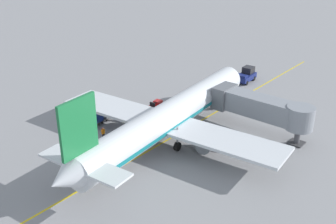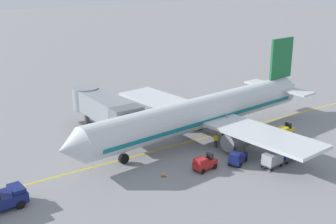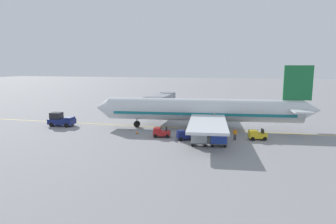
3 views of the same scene
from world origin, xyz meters
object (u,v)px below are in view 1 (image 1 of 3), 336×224
at_px(pushback_tractor, 246,75).
at_px(ground_crew_loader, 103,133).
at_px(safety_cone_nose_left, 179,102).
at_px(ground_crew_wing_walker, 154,124).
at_px(baggage_tug_spare, 156,106).
at_px(baggage_tug_lead, 133,113).
at_px(jet_bridge, 262,107).
at_px(baggage_tug_trailing, 89,146).
at_px(baggage_cart_front, 108,112).
at_px(baggage_cart_second_in_train, 95,119).
at_px(parked_airliner, 169,117).

relative_size(pushback_tractor, ground_crew_loader, 2.68).
xyz_separation_m(pushback_tractor, ground_crew_loader, (-2.98, -30.06, -0.15)).
bearing_deg(safety_cone_nose_left, pushback_tractor, 79.94).
bearing_deg(ground_crew_wing_walker, safety_cone_nose_left, 107.46).
bearing_deg(baggage_tug_spare, baggage_tug_lead, -102.65).
bearing_deg(jet_bridge, baggage_tug_trailing, -126.51).
xyz_separation_m(jet_bridge, baggage_cart_front, (-18.16, -9.87, -2.51)).
distance_m(pushback_tractor, baggage_cart_front, 26.42).
distance_m(ground_crew_loader, safety_cone_nose_left, 15.01).
xyz_separation_m(baggage_tug_lead, safety_cone_nose_left, (1.91, 8.00, -0.42)).
bearing_deg(ground_crew_wing_walker, baggage_tug_spare, 128.95).
relative_size(baggage_tug_lead, baggage_tug_spare, 1.06).
bearing_deg(baggage_cart_second_in_train, baggage_tug_spare, 69.90).
distance_m(pushback_tractor, baggage_tug_spare, 19.67).
bearing_deg(baggage_tug_trailing, ground_crew_loader, 106.28).
height_order(baggage_tug_trailing, safety_cone_nose_left, baggage_tug_trailing).
distance_m(jet_bridge, baggage_tug_spare, 15.41).
bearing_deg(safety_cone_nose_left, jet_bridge, -1.99).
height_order(jet_bridge, baggage_tug_lead, jet_bridge).
height_order(baggage_cart_front, baggage_cart_second_in_train, same).
bearing_deg(parked_airliner, baggage_cart_front, -176.52).
bearing_deg(jet_bridge, parked_airliner, -129.37).
bearing_deg(ground_crew_loader, baggage_cart_second_in_train, 152.56).
xyz_separation_m(parked_airliner, pushback_tractor, (-3.38, 24.77, -2.09)).
bearing_deg(baggage_cart_front, baggage_tug_spare, 60.42).
height_order(baggage_tug_lead, safety_cone_nose_left, baggage_tug_lead).
xyz_separation_m(baggage_tug_trailing, ground_crew_wing_walker, (2.27, 8.97, 0.24)).
distance_m(baggage_tug_spare, safety_cone_nose_left, 4.39).
bearing_deg(pushback_tractor, baggage_tug_lead, -101.25).
xyz_separation_m(baggage_cart_second_in_train, ground_crew_wing_walker, (7.12, 3.83, 0.00)).
bearing_deg(parked_airliner, ground_crew_wing_walker, 169.42).
height_order(jet_bridge, ground_crew_wing_walker, jet_bridge).
relative_size(jet_bridge, ground_crew_wing_walker, 7.92).
bearing_deg(baggage_tug_spare, parked_airliner, -37.50).
distance_m(baggage_cart_front, ground_crew_loader, 6.28).
bearing_deg(baggage_tug_spare, jet_bridge, 14.38).
xyz_separation_m(baggage_tug_trailing, baggage_cart_front, (-5.13, 7.73, 0.24)).
relative_size(pushback_tractor, baggage_tug_trailing, 1.66).
bearing_deg(pushback_tractor, ground_crew_wing_walker, -89.54).
relative_size(baggage_tug_trailing, safety_cone_nose_left, 4.62).
relative_size(baggage_tug_spare, ground_crew_loader, 1.55).
relative_size(pushback_tractor, baggage_cart_front, 1.53).
relative_size(parked_airliner, jet_bridge, 2.79).
distance_m(pushback_tractor, baggage_tug_lead, 23.52).
height_order(parked_airliner, ground_crew_loader, parked_airliner).
xyz_separation_m(parked_airliner, safety_cone_nose_left, (-6.05, 9.70, -2.90)).
height_order(baggage_tug_spare, safety_cone_nose_left, baggage_tug_spare).
bearing_deg(baggage_tug_lead, parked_airliner, -12.04).
bearing_deg(baggage_tug_lead, baggage_cart_second_in_train, -115.35).
bearing_deg(ground_crew_loader, parked_airliner, 39.75).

